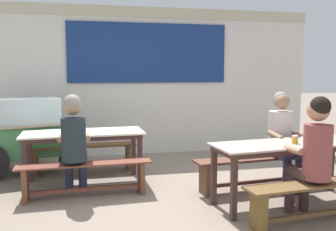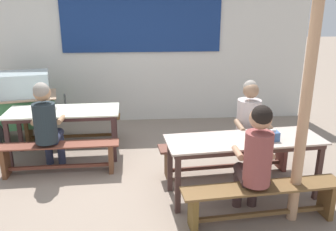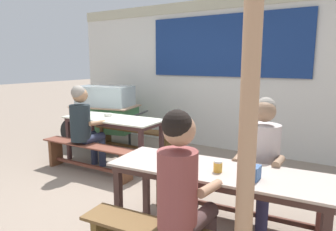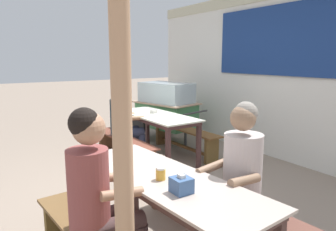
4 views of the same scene
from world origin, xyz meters
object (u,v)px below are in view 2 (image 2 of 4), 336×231
object	(u,v)px
dining_table_near	(244,145)
wooden_support_post	(304,115)
food_cart	(17,102)
bench_near_back	(227,153)
soup_bowl	(53,108)
bench_far_front	(58,155)
person_left_back_turned	(46,122)
tissue_box	(273,136)
bench_near_front	(263,198)
dining_table_far	(63,115)
person_near_front	(256,156)
bench_far_back	(71,125)
condiment_jar	(249,137)
person_right_near_table	(250,123)

from	to	relation	value
dining_table_near	wooden_support_post	world-z (taller)	wooden_support_post
food_cart	dining_table_near	bearing A→B (deg)	-32.33
bench_near_back	soup_bowl	size ratio (longest dim) A/B	14.78
bench_far_front	person_left_back_turned	world-z (taller)	person_left_back_turned
tissue_box	bench_near_front	bearing A→B (deg)	-116.11
soup_bowl	dining_table_far	bearing A→B (deg)	-18.45
dining_table_near	bench_far_front	size ratio (longest dim) A/B	1.15
person_near_front	bench_far_back	bearing A→B (deg)	134.13
bench_far_back	food_cart	size ratio (longest dim) A/B	0.97
bench_far_back	bench_near_back	distance (m)	2.73
person_left_back_turned	condiment_jar	size ratio (longest dim) A/B	13.57
person_near_front	tissue_box	world-z (taller)	person_near_front
bench_near_back	wooden_support_post	distance (m)	1.53
person_near_front	person_right_near_table	xyz separation A→B (m)	(0.27, 1.08, -0.02)
condiment_jar	soup_bowl	world-z (taller)	condiment_jar
dining_table_near	bench_near_front	distance (m)	0.70
dining_table_near	wooden_support_post	distance (m)	0.88
soup_bowl	wooden_support_post	world-z (taller)	wooden_support_post
person_left_back_turned	condiment_jar	bearing A→B (deg)	-18.87
tissue_box	food_cart	bearing A→B (deg)	149.21
dining_table_far	food_cart	world-z (taller)	food_cart
person_near_front	tissue_box	bearing A→B (deg)	53.04
bench_far_back	person_right_near_table	distance (m)	3.03
food_cart	person_left_back_turned	size ratio (longest dim) A/B	1.30
dining_table_near	bench_far_front	xyz separation A→B (m)	(-2.39, 0.75, -0.39)
soup_bowl	person_left_back_turned	bearing A→B (deg)	-85.17
bench_far_back	bench_far_front	xyz separation A→B (m)	(0.04, -1.19, -0.01)
bench_far_back	tissue_box	bearing A→B (deg)	-36.10
person_right_near_table	dining_table_far	bearing A→B (deg)	163.35
person_near_front	soup_bowl	xyz separation A→B (m)	(-2.53, 1.93, 0.01)
bench_near_back	food_cart	distance (m)	3.63
person_left_back_turned	person_right_near_table	distance (m)	2.76
dining_table_far	bench_far_front	size ratio (longest dim) A/B	1.00
person_near_front	person_left_back_turned	bearing A→B (deg)	151.61
person_right_near_table	condiment_jar	world-z (taller)	person_right_near_table
bench_near_back	condiment_jar	distance (m)	0.82
tissue_box	soup_bowl	distance (m)	3.23
food_cart	bench_near_back	bearing A→B (deg)	-24.86
dining_table_near	bench_far_back	bearing A→B (deg)	141.43
bench_far_front	bench_near_back	size ratio (longest dim) A/B	0.88
bench_near_back	person_right_near_table	world-z (taller)	person_right_near_table
tissue_box	bench_near_back	bearing A→B (deg)	119.43
bench_far_front	person_right_near_table	bearing A→B (deg)	-4.26
person_left_back_turned	wooden_support_post	world-z (taller)	wooden_support_post
person_right_near_table	tissue_box	world-z (taller)	person_right_near_table
bench_far_front	condiment_jar	distance (m)	2.61
person_near_front	condiment_jar	bearing A→B (deg)	81.26
person_right_near_table	condiment_jar	bearing A→B (deg)	-107.51
wooden_support_post	soup_bowl	bearing A→B (deg)	147.04
dining_table_near	person_left_back_turned	bearing A→B (deg)	162.12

